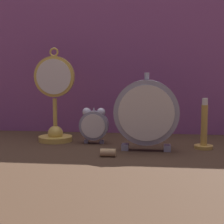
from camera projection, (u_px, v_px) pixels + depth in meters
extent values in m
plane|color=#422D1E|center=(109.00, 152.00, 1.08)|extent=(4.00, 4.00, 0.00)
cube|color=#8E4C7F|center=(120.00, 58.00, 1.37)|extent=(1.32, 0.01, 0.55)
cylinder|color=gold|center=(55.00, 139.00, 1.24)|extent=(0.11, 0.11, 0.02)
sphere|color=gold|center=(55.00, 133.00, 1.24)|extent=(0.05, 0.05, 0.05)
cylinder|color=gold|center=(55.00, 117.00, 1.23)|extent=(0.01, 0.01, 0.13)
cylinder|color=gold|center=(54.00, 77.00, 1.22)|extent=(0.13, 0.02, 0.13)
cylinder|color=silver|center=(54.00, 77.00, 1.21)|extent=(0.11, 0.00, 0.11)
torus|color=gold|center=(54.00, 52.00, 1.21)|extent=(0.03, 0.01, 0.03)
cube|color=gray|center=(86.00, 141.00, 1.20)|extent=(0.01, 0.01, 0.01)
cube|color=gray|center=(102.00, 142.00, 1.20)|extent=(0.01, 0.01, 0.01)
cylinder|color=gray|center=(94.00, 125.00, 1.19)|extent=(0.09, 0.03, 0.09)
cylinder|color=silver|center=(93.00, 126.00, 1.18)|extent=(0.08, 0.00, 0.08)
sphere|color=silver|center=(87.00, 112.00, 1.19)|extent=(0.03, 0.03, 0.03)
sphere|color=silver|center=(101.00, 112.00, 1.19)|extent=(0.03, 0.03, 0.03)
cylinder|color=silver|center=(94.00, 110.00, 1.19)|extent=(0.00, 0.00, 0.02)
cube|color=gray|center=(125.00, 147.00, 1.10)|extent=(0.02, 0.03, 0.02)
cube|color=gray|center=(167.00, 148.00, 1.09)|extent=(0.02, 0.03, 0.02)
cylinder|color=gray|center=(146.00, 112.00, 1.08)|extent=(0.19, 0.04, 0.19)
cylinder|color=beige|center=(146.00, 113.00, 1.06)|extent=(0.16, 0.00, 0.16)
cylinder|color=gray|center=(147.00, 76.00, 1.07)|extent=(0.01, 0.01, 0.02)
cylinder|color=gold|center=(204.00, 147.00, 1.12)|extent=(0.06, 0.06, 0.01)
cylinder|color=gold|center=(204.00, 125.00, 1.12)|extent=(0.02, 0.02, 0.12)
cylinder|color=silver|center=(205.00, 101.00, 1.11)|extent=(0.02, 0.02, 0.02)
cylinder|color=tan|center=(108.00, 153.00, 1.02)|extent=(0.04, 0.02, 0.02)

